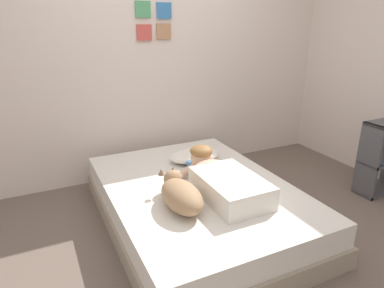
{
  "coord_description": "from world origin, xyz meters",
  "views": [
    {
      "loc": [
        -1.25,
        -2.13,
        1.67
      ],
      "look_at": [
        0.02,
        0.51,
        0.61
      ],
      "focal_mm": 32.12,
      "sensor_mm": 36.0,
      "label": 1
    }
  ],
  "objects_px": {
    "pillow": "(195,155)",
    "person_lying": "(222,179)",
    "dog": "(180,194)",
    "coffee_cup": "(192,165)",
    "cell_phone": "(223,174)",
    "bookshelf": "(381,157)",
    "bed": "(197,204)"
  },
  "relations": [
    {
      "from": "bed",
      "to": "cell_phone",
      "type": "distance_m",
      "value": 0.37
    },
    {
      "from": "pillow",
      "to": "dog",
      "type": "height_order",
      "value": "dog"
    },
    {
      "from": "coffee_cup",
      "to": "cell_phone",
      "type": "bearing_deg",
      "value": -49.45
    },
    {
      "from": "person_lying",
      "to": "bookshelf",
      "type": "bearing_deg",
      "value": -3.84
    },
    {
      "from": "bed",
      "to": "coffee_cup",
      "type": "relative_size",
      "value": 16.59
    },
    {
      "from": "person_lying",
      "to": "coffee_cup",
      "type": "bearing_deg",
      "value": 92.73
    },
    {
      "from": "cell_phone",
      "to": "person_lying",
      "type": "bearing_deg",
      "value": -123.25
    },
    {
      "from": "coffee_cup",
      "to": "bookshelf",
      "type": "relative_size",
      "value": 0.17
    },
    {
      "from": "cell_phone",
      "to": "pillow",
      "type": "bearing_deg",
      "value": 102.92
    },
    {
      "from": "coffee_cup",
      "to": "bed",
      "type": "bearing_deg",
      "value": -107.71
    },
    {
      "from": "cell_phone",
      "to": "bookshelf",
      "type": "xyz_separation_m",
      "value": [
        1.59,
        -0.39,
        0.02
      ]
    },
    {
      "from": "coffee_cup",
      "to": "bookshelf",
      "type": "bearing_deg",
      "value": -19.27
    },
    {
      "from": "bed",
      "to": "cell_phone",
      "type": "height_order",
      "value": "cell_phone"
    },
    {
      "from": "bed",
      "to": "pillow",
      "type": "bearing_deg",
      "value": 65.98
    },
    {
      "from": "coffee_cup",
      "to": "cell_phone",
      "type": "xyz_separation_m",
      "value": [
        0.2,
        -0.24,
        -0.03
      ]
    },
    {
      "from": "pillow",
      "to": "cell_phone",
      "type": "xyz_separation_m",
      "value": [
        0.09,
        -0.39,
        -0.05
      ]
    },
    {
      "from": "bed",
      "to": "person_lying",
      "type": "height_order",
      "value": "person_lying"
    },
    {
      "from": "pillow",
      "to": "person_lying",
      "type": "distance_m",
      "value": 0.67
    },
    {
      "from": "cell_phone",
      "to": "bookshelf",
      "type": "height_order",
      "value": "bookshelf"
    },
    {
      "from": "bed",
      "to": "cell_phone",
      "type": "bearing_deg",
      "value": 16.99
    },
    {
      "from": "bed",
      "to": "dog",
      "type": "relative_size",
      "value": 3.61
    },
    {
      "from": "person_lying",
      "to": "pillow",
      "type": "bearing_deg",
      "value": 82.49
    },
    {
      "from": "person_lying",
      "to": "dog",
      "type": "relative_size",
      "value": 1.6
    },
    {
      "from": "cell_phone",
      "to": "bookshelf",
      "type": "relative_size",
      "value": 0.19
    },
    {
      "from": "pillow",
      "to": "coffee_cup",
      "type": "bearing_deg",
      "value": -125.4
    },
    {
      "from": "person_lying",
      "to": "cell_phone",
      "type": "xyz_separation_m",
      "value": [
        0.18,
        0.27,
        -0.1
      ]
    },
    {
      "from": "bed",
      "to": "bookshelf",
      "type": "bearing_deg",
      "value": -8.87
    },
    {
      "from": "cell_phone",
      "to": "bed",
      "type": "bearing_deg",
      "value": -163.01
    },
    {
      "from": "cell_phone",
      "to": "dog",
      "type": "bearing_deg",
      "value": -148.33
    },
    {
      "from": "dog",
      "to": "cell_phone",
      "type": "height_order",
      "value": "dog"
    },
    {
      "from": "pillow",
      "to": "dog",
      "type": "xyz_separation_m",
      "value": [
        -0.49,
        -0.75,
        0.05
      ]
    },
    {
      "from": "person_lying",
      "to": "dog",
      "type": "height_order",
      "value": "person_lying"
    }
  ]
}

